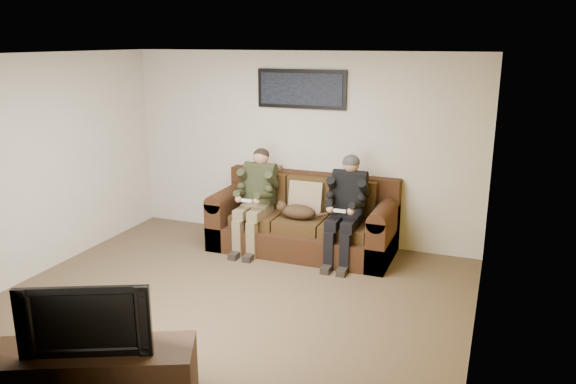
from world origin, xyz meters
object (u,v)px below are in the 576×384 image
at_px(sofa, 305,222).
at_px(television, 88,316).
at_px(person_right, 347,202).
at_px(cat, 297,211).
at_px(person_left, 256,193).
at_px(framed_poster, 301,89).
at_px(tv_stand, 94,377).

distance_m(sofa, television, 3.82).
xyz_separation_m(person_right, cat, (-0.66, -0.02, -0.18)).
bearing_deg(television, person_left, 69.17).
height_order(person_left, framed_poster, framed_poster).
height_order(person_left, tv_stand, person_left).
relative_size(tv_stand, television, 1.58).
xyz_separation_m(sofa, person_left, (-0.62, -0.20, 0.39)).
xyz_separation_m(person_right, framed_poster, (-0.82, 0.58, 1.34)).
distance_m(cat, tv_stand, 3.59).
relative_size(person_right, cat, 2.04).
distance_m(person_right, framed_poster, 1.67).
distance_m(tv_stand, television, 0.52).
distance_m(person_left, person_right, 1.24).
height_order(person_right, framed_poster, framed_poster).
bearing_deg(tv_stand, television, 155.34).
height_order(person_right, cat, person_right).
height_order(person_right, tv_stand, person_right).
bearing_deg(cat, sofa, 81.32).
xyz_separation_m(sofa, framed_poster, (-0.20, 0.38, 1.73)).
bearing_deg(sofa, person_left, -161.96).
bearing_deg(person_right, television, -105.61).
distance_m(sofa, person_right, 0.76).
height_order(cat, television, television).
xyz_separation_m(person_right, television, (-1.00, -3.58, -0.01)).
bearing_deg(sofa, tv_stand, -95.74).
bearing_deg(cat, person_right, 2.14).
xyz_separation_m(cat, framed_poster, (-0.17, 0.61, 1.52)).
bearing_deg(sofa, cat, -98.68).
bearing_deg(framed_poster, cat, -74.74).
bearing_deg(television, person_right, 49.73).
xyz_separation_m(person_left, tv_stand, (0.24, -3.58, -0.52)).
bearing_deg(framed_poster, person_left, -125.85).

